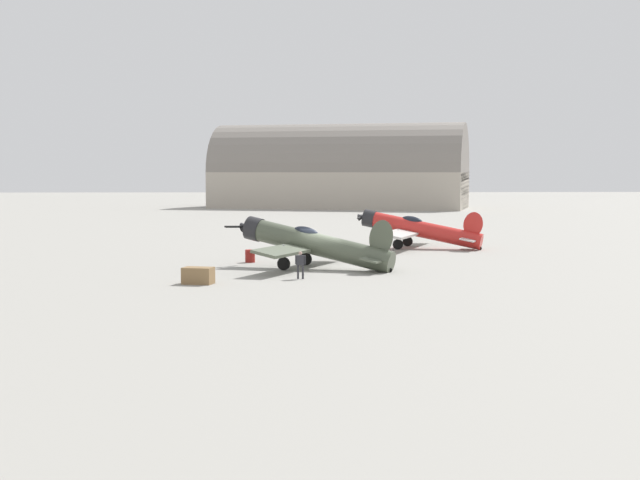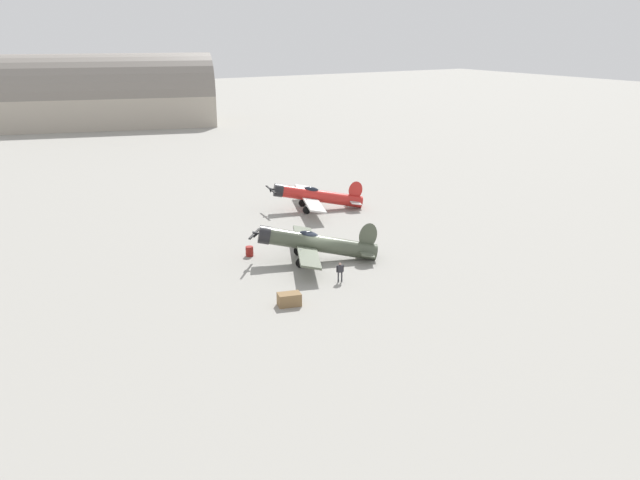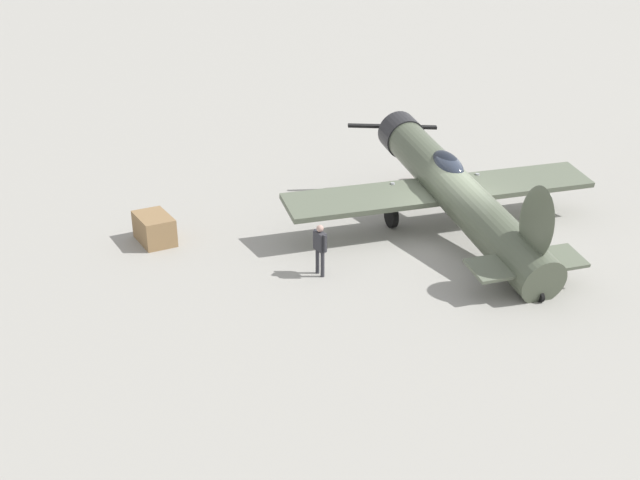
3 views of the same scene
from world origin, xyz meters
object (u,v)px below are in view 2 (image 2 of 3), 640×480
Objects in this scene: airplane_mid_apron at (315,196)px; equipment_crate at (289,299)px; airplane_foreground at (314,243)px; ground_crew_mechanic at (340,270)px; fuel_drum at (249,251)px.

equipment_crate is (-15.03, -21.40, -1.07)m from airplane_mid_apron.
airplane_mid_apron reaches higher than equipment_crate.
ground_crew_mechanic is at bearing 107.08° from airplane_foreground.
equipment_crate is 11.42m from fuel_drum.
airplane_mid_apron is (8.65, 14.16, -0.03)m from airplane_foreground.
airplane_foreground reaches higher than ground_crew_mechanic.
airplane_foreground is at bearing -44.13° from fuel_drum.
airplane_foreground is at bearing 48.61° from equipment_crate.
airplane_foreground is at bearing 80.59° from airplane_mid_apron.
equipment_crate is (-6.39, -7.25, -1.11)m from airplane_foreground.
fuel_drum is (-3.20, 9.19, -0.52)m from ground_crew_mechanic.
airplane_mid_apron is 6.43× the size of equipment_crate.
airplane_mid_apron is 7.39× the size of ground_crew_mechanic.
ground_crew_mechanic is 0.87× the size of equipment_crate.
airplane_foreground reaches higher than airplane_mid_apron.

